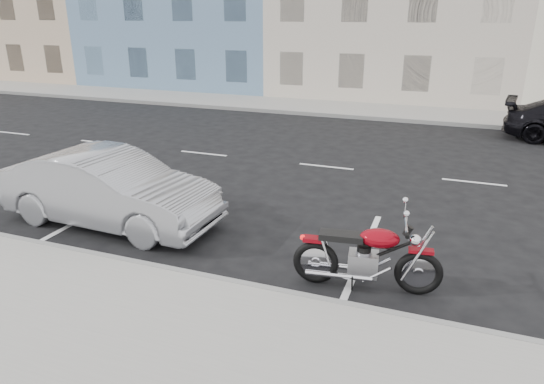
# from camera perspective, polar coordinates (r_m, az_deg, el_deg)

# --- Properties ---
(ground) EXTENTS (120.00, 120.00, 0.00)m
(ground) POSITION_cam_1_polar(r_m,az_deg,el_deg) (13.85, 14.43, 2.05)
(ground) COLOR black
(ground) RESTS_ON ground
(sidewalk_far) EXTENTS (80.00, 3.40, 0.15)m
(sidewalk_far) POSITION_cam_1_polar(r_m,az_deg,el_deg) (23.08, 4.56, 9.97)
(sidewalk_far) COLOR gray
(sidewalk_far) RESTS_ON ground
(curb_near) EXTENTS (80.00, 0.12, 0.16)m
(curb_near) POSITION_cam_1_polar(r_m,az_deg,el_deg) (9.66, -22.56, -6.52)
(curb_near) COLOR gray
(curb_near) RESTS_ON ground
(curb_far) EXTENTS (80.00, 0.12, 0.16)m
(curb_far) POSITION_cam_1_polar(r_m,az_deg,el_deg) (21.48, 3.28, 9.24)
(curb_far) COLOR gray
(curb_far) RESTS_ON ground
(motorcycle) EXTENTS (2.35, 0.79, 1.18)m
(motorcycle) POSITION_cam_1_polar(r_m,az_deg,el_deg) (7.92, 17.19, -8.08)
(motorcycle) COLOR black
(motorcycle) RESTS_ON ground
(sedan_silver) EXTENTS (4.74, 1.82, 1.54)m
(sedan_silver) POSITION_cam_1_polar(r_m,az_deg,el_deg) (10.56, -18.57, 0.35)
(sedan_silver) COLOR #96979C
(sedan_silver) RESTS_ON ground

